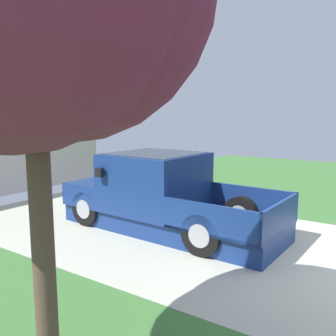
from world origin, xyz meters
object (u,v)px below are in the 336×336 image
object	(u,v)px
handbag	(204,207)
wheeled_trash_bin	(139,170)
person_with_hat	(192,176)
pickup_truck	(158,195)

from	to	relation	value
handbag	wheeled_trash_bin	distance (m)	4.07
person_with_hat	wheeled_trash_bin	size ratio (longest dim) A/B	1.51
pickup_truck	person_with_hat	distance (m)	1.62
handbag	wheeled_trash_bin	bearing A→B (deg)	62.94
pickup_truck	wheeled_trash_bin	distance (m)	4.89
handbag	wheeled_trash_bin	xyz separation A→B (m)	(1.84, 3.60, 0.46)
person_with_hat	handbag	world-z (taller)	person_with_hat
person_with_hat	pickup_truck	bearing A→B (deg)	-3.32
pickup_truck	handbag	bearing A→B (deg)	-6.49
pickup_truck	wheeled_trash_bin	xyz separation A→B (m)	(3.57, 3.33, -0.17)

